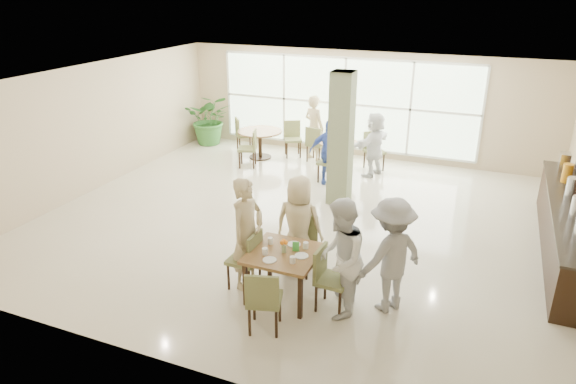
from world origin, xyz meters
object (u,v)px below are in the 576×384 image
at_px(buffet_counter, 567,224).
at_px(teen_right, 340,259).
at_px(main_table, 284,257).
at_px(round_table_right, 338,150).
at_px(adult_a, 328,152).
at_px(teen_far, 299,224).
at_px(adult_b, 374,144).
at_px(potted_plant, 210,119).
at_px(teen_standing, 391,255).
at_px(adult_standing, 314,128).
at_px(round_table_left, 260,136).
at_px(teen_left, 247,234).

distance_m(buffet_counter, teen_right, 4.46).
relative_size(main_table, buffet_counter, 0.22).
bearing_deg(round_table_right, adult_a, -87.21).
distance_m(teen_far, adult_b, 4.86).
bearing_deg(main_table, adult_b, 90.36).
height_order(potted_plant, teen_standing, teen_standing).
bearing_deg(main_table, adult_a, 100.51).
bearing_deg(teen_right, adult_standing, -168.20).
bearing_deg(teen_far, teen_right, 133.44).
bearing_deg(potted_plant, adult_a, -22.42).
distance_m(round_table_left, potted_plant, 2.00).
distance_m(round_table_left, teen_standing, 7.28).
xyz_separation_m(main_table, adult_standing, (-1.79, 6.31, 0.20)).
height_order(round_table_right, adult_b, adult_b).
bearing_deg(adult_b, adult_a, -22.75).
height_order(teen_standing, adult_standing, adult_standing).
height_order(main_table, adult_a, adult_a).
bearing_deg(teen_standing, round_table_right, -117.75).
bearing_deg(teen_right, adult_a, -170.92).
distance_m(main_table, potted_plant, 8.25).
xyz_separation_m(buffet_counter, adult_a, (-4.88, 1.69, 0.21)).
xyz_separation_m(teen_left, teen_standing, (2.14, 0.21, -0.03)).
bearing_deg(round_table_left, adult_standing, 16.96).
bearing_deg(round_table_right, adult_standing, 144.54).
distance_m(teen_far, teen_standing, 1.70).
height_order(teen_far, teen_right, teen_right).
bearing_deg(adult_b, round_table_right, -68.90).
bearing_deg(buffet_counter, teen_left, -147.06).
distance_m(main_table, teen_right, 0.91).
relative_size(potted_plant, teen_right, 0.84).
xyz_separation_m(buffet_counter, teen_standing, (-2.49, -2.79, 0.31)).
distance_m(main_table, teen_standing, 1.55).
xyz_separation_m(teen_left, teen_far, (0.54, 0.77, -0.08)).
relative_size(round_table_right, teen_right, 0.57).
bearing_deg(main_table, adult_standing, 105.84).
xyz_separation_m(buffet_counter, adult_b, (-4.03, 2.63, 0.23)).
distance_m(teen_right, adult_b, 5.87).
distance_m(potted_plant, adult_a, 4.52).
xyz_separation_m(teen_standing, adult_a, (-2.39, 4.48, -0.10)).
relative_size(round_table_left, teen_standing, 0.69).
distance_m(teen_far, adult_standing, 5.70).
relative_size(main_table, adult_a, 0.67).
xyz_separation_m(main_table, round_table_left, (-3.17, 5.89, -0.07)).
bearing_deg(teen_right, round_table_right, -173.47).
relative_size(teen_left, adult_b, 1.13).
bearing_deg(adult_standing, teen_far, 131.81).
relative_size(round_table_left, buffet_counter, 0.25).
bearing_deg(adult_standing, round_table_right, 169.12).
distance_m(teen_left, teen_far, 0.94).
distance_m(teen_far, adult_a, 4.00).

